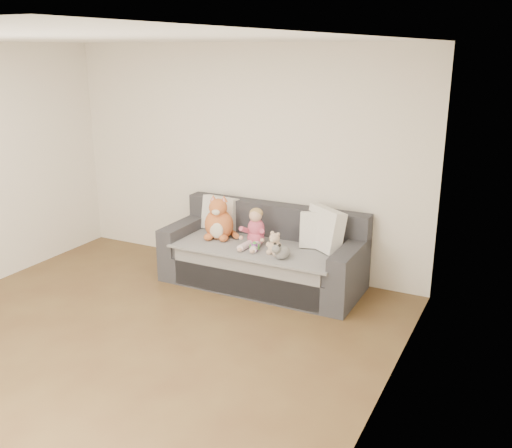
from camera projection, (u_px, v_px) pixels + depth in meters
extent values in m
plane|color=brown|center=(106.00, 357.00, 4.89)|extent=(5.00, 5.00, 0.00)
plane|color=white|center=(78.00, 39.00, 4.12)|extent=(5.00, 5.00, 0.00)
plane|color=white|center=(242.00, 159.00, 6.63)|extent=(4.50, 0.00, 4.50)
plane|color=white|center=(372.00, 257.00, 3.53)|extent=(0.00, 5.00, 5.00)
cube|color=#2D2C32|center=(262.00, 272.00, 6.35)|extent=(2.20, 0.90, 0.30)
cube|color=#2D2C32|center=(261.00, 254.00, 6.26)|extent=(1.90, 0.80, 0.15)
cube|color=#2D2C32|center=(276.00, 221.00, 6.50)|extent=(2.20, 0.20, 0.40)
cube|color=#2D2C32|center=(186.00, 234.00, 6.69)|extent=(0.20, 0.90, 0.30)
cube|color=#2D2C32|center=(350.00, 261.00, 5.83)|extent=(0.20, 0.90, 0.30)
cube|color=gray|center=(260.00, 247.00, 6.22)|extent=(1.85, 0.88, 0.02)
cube|color=gray|center=(244.00, 279.00, 5.95)|extent=(1.70, 0.02, 0.41)
cube|color=silver|center=(220.00, 213.00, 6.71)|extent=(0.45, 0.24, 0.41)
cube|color=silver|center=(320.00, 230.00, 6.11)|extent=(0.46, 0.31, 0.40)
cube|color=silver|center=(325.00, 229.00, 6.06)|extent=(0.53, 0.46, 0.46)
ellipsoid|color=#CA4758|center=(256.00, 238.00, 6.24)|extent=(0.20, 0.16, 0.16)
ellipsoid|color=#CA4758|center=(256.00, 228.00, 6.21)|extent=(0.19, 0.16, 0.21)
ellipsoid|color=#DBAA8C|center=(256.00, 216.00, 6.16)|extent=(0.14, 0.14, 0.14)
ellipsoid|color=tan|center=(256.00, 213.00, 6.17)|extent=(0.15, 0.15, 0.11)
cylinder|color=#CA4758|center=(246.00, 230.00, 6.19)|extent=(0.09, 0.20, 0.13)
cylinder|color=#CA4758|center=(262.00, 232.00, 6.13)|extent=(0.13, 0.20, 0.13)
ellipsoid|color=#DBAA8C|center=(241.00, 238.00, 6.15)|extent=(0.05, 0.05, 0.05)
ellipsoid|color=#DBAA8C|center=(262.00, 240.00, 6.07)|extent=(0.05, 0.05, 0.05)
cylinder|color=#E5B2C6|center=(245.00, 246.00, 6.12)|extent=(0.08, 0.25, 0.08)
cylinder|color=#E5B2C6|center=(255.00, 247.00, 6.08)|extent=(0.13, 0.26, 0.08)
ellipsoid|color=#DBAA8C|center=(240.00, 249.00, 6.01)|extent=(0.05, 0.08, 0.04)
ellipsoid|color=#DBAA8C|center=(252.00, 251.00, 5.97)|extent=(0.05, 0.08, 0.04)
ellipsoid|color=#AE5326|center=(219.00, 225.00, 6.44)|extent=(0.34, 0.29, 0.36)
ellipsoid|color=beige|center=(216.00, 230.00, 6.34)|extent=(0.18, 0.08, 0.20)
ellipsoid|color=#AE5326|center=(218.00, 208.00, 6.36)|extent=(0.21, 0.21, 0.21)
ellipsoid|color=beige|center=(216.00, 212.00, 6.28)|extent=(0.10, 0.06, 0.07)
cone|color=#AE5326|center=(213.00, 198.00, 6.37)|extent=(0.10, 0.10, 0.07)
cone|color=pink|center=(213.00, 199.00, 6.36)|extent=(0.06, 0.06, 0.04)
cone|color=#AE5326|center=(224.00, 199.00, 6.35)|extent=(0.10, 0.10, 0.07)
cone|color=pink|center=(224.00, 199.00, 6.34)|extent=(0.06, 0.06, 0.04)
ellipsoid|color=#AE5326|center=(208.00, 237.00, 6.37)|extent=(0.10, 0.12, 0.08)
ellipsoid|color=#AE5326|center=(224.00, 238.00, 6.33)|extent=(0.10, 0.12, 0.08)
cylinder|color=#AE5326|center=(234.00, 234.00, 6.49)|extent=(0.20, 0.21, 0.08)
ellipsoid|color=tan|center=(275.00, 247.00, 5.95)|extent=(0.15, 0.13, 0.15)
ellipsoid|color=tan|center=(275.00, 238.00, 5.91)|extent=(0.11, 0.11, 0.11)
ellipsoid|color=tan|center=(272.00, 233.00, 5.92)|extent=(0.04, 0.04, 0.04)
ellipsoid|color=tan|center=(278.00, 234.00, 5.88)|extent=(0.04, 0.04, 0.04)
ellipsoid|color=beige|center=(272.00, 240.00, 5.88)|extent=(0.04, 0.04, 0.04)
ellipsoid|color=tan|center=(269.00, 244.00, 5.97)|extent=(0.06, 0.06, 0.06)
ellipsoid|color=tan|center=(279.00, 247.00, 5.88)|extent=(0.06, 0.06, 0.06)
ellipsoid|color=tan|center=(269.00, 252.00, 5.95)|extent=(0.06, 0.06, 0.06)
ellipsoid|color=tan|center=(275.00, 254.00, 5.90)|extent=(0.06, 0.06, 0.06)
ellipsoid|color=white|center=(282.00, 252.00, 5.82)|extent=(0.15, 0.19, 0.14)
ellipsoid|color=white|center=(276.00, 249.00, 5.74)|extent=(0.09, 0.09, 0.09)
ellipsoid|color=black|center=(275.00, 244.00, 5.76)|extent=(0.03, 0.03, 0.03)
ellipsoid|color=black|center=(280.00, 245.00, 5.72)|extent=(0.03, 0.03, 0.03)
cylinder|color=#763591|center=(254.00, 247.00, 6.03)|extent=(0.08, 0.08, 0.08)
cone|color=green|center=(254.00, 242.00, 6.01)|extent=(0.08, 0.08, 0.03)
cylinder|color=green|center=(250.00, 247.00, 6.03)|extent=(0.02, 0.02, 0.06)
cylinder|color=green|center=(259.00, 247.00, 6.03)|extent=(0.02, 0.02, 0.06)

